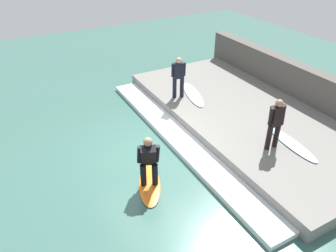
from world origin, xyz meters
TOP-DOWN VIEW (x-y plane):
  - ground_plane at (0.00, 0.00)m, footprint 28.00×28.00m
  - concrete_ledge at (3.86, 0.00)m, footprint 4.40×9.40m
  - back_wall at (6.31, 0.00)m, footprint 0.50×9.87m
  - wave_foam_crest at (1.23, 0.00)m, footprint 0.84×8.93m
  - surfboard_riding at (-0.51, -1.39)m, footprint 1.18×1.74m
  - surfer_riding at (-0.51, -1.39)m, footprint 0.53×0.55m
  - surfer_waiting_near at (2.34, 2.01)m, footprint 0.50×0.33m
  - surfboard_waiting_near at (2.91, 1.88)m, footprint 1.04×2.15m
  - surfer_waiting_far at (3.06, -2.03)m, footprint 0.53×0.26m
  - surfboard_waiting_far at (3.70, -2.23)m, footprint 0.63×1.99m

SIDE VIEW (x-z plane):
  - ground_plane at x=0.00m, z-range 0.00..0.00m
  - surfboard_riding at x=-0.51m, z-range 0.00..0.06m
  - wave_foam_crest at x=1.23m, z-range 0.00..0.16m
  - concrete_ledge at x=3.86m, z-range 0.00..0.41m
  - surfboard_waiting_near at x=2.91m, z-range 0.41..0.47m
  - surfboard_waiting_far at x=3.70m, z-range 0.41..0.47m
  - back_wall at x=6.31m, z-range 0.00..1.56m
  - surfer_riding at x=-0.51m, z-range 0.14..1.60m
  - surfer_waiting_near at x=2.34m, z-range 0.51..2.03m
  - surfer_waiting_far at x=3.06m, z-range 0.51..2.05m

